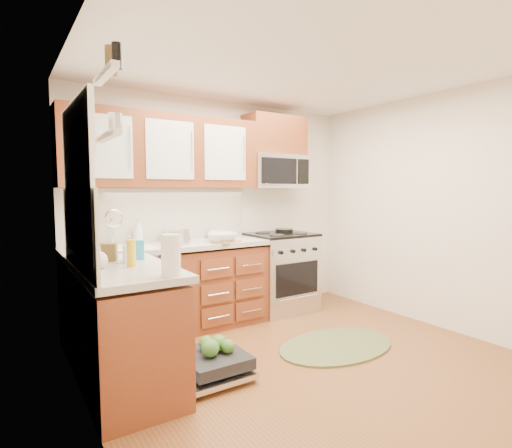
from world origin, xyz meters
TOP-DOWN VIEW (x-y plane):
  - floor at (0.00, 0.00)m, footprint 3.50×3.50m
  - ceiling at (0.00, 0.00)m, footprint 3.50×3.50m
  - wall_back at (0.00, 1.75)m, footprint 3.50×0.04m
  - wall_left at (-1.75, 0.00)m, footprint 0.04×3.50m
  - wall_right at (1.75, 0.00)m, footprint 0.04×3.50m
  - base_cabinet_back at (-0.73, 1.45)m, footprint 2.05×0.60m
  - base_cabinet_left at (-1.45, 0.52)m, footprint 0.60×1.25m
  - countertop_back at (-0.72, 1.44)m, footprint 2.07×0.64m
  - countertop_left at (-1.44, 0.53)m, footprint 0.64×1.27m
  - backsplash_back at (-0.73, 1.74)m, footprint 2.05×0.02m
  - backsplash_left at (-1.74, 0.52)m, footprint 0.02×1.25m
  - upper_cabinets at (-0.73, 1.57)m, footprint 2.05×0.35m
  - cabinet_over_mw at (0.68, 1.57)m, footprint 0.76×0.35m
  - range at (0.68, 1.43)m, footprint 0.76×0.64m
  - microwave at (0.68, 1.55)m, footprint 0.76×0.38m
  - sink at (-1.25, 1.42)m, footprint 0.62×0.50m
  - dishwasher at (-0.86, 0.30)m, footprint 0.70×0.60m
  - window at (-1.74, 0.50)m, footprint 0.03×1.05m
  - window_blind at (-1.71, 0.50)m, footprint 0.02×0.96m
  - shelf_upper at (-1.72, -0.35)m, footprint 0.04×0.40m
  - shelf_lower at (-1.72, -0.35)m, footprint 0.04×0.40m
  - rug at (0.43, 0.20)m, footprint 1.42×1.18m
  - skillet at (0.79, 1.51)m, footprint 0.28×0.28m
  - stock_pot at (-0.65, 1.60)m, footprint 0.24×0.24m
  - cutting_board at (-0.19, 1.22)m, footprint 0.33×0.28m
  - canister at (-0.62, 1.29)m, footprint 0.13×0.13m
  - paper_towel_roll at (-1.28, -0.02)m, footprint 0.17×0.17m
  - mustard_bottle at (-1.40, 0.44)m, footprint 0.07×0.07m
  - red_bottle at (-1.27, 0.00)m, footprint 0.08×0.08m
  - wooden_box at (-1.49, 0.78)m, footprint 0.16×0.14m
  - blue_carton at (-1.28, 0.70)m, footprint 0.11×0.09m
  - bowl_a at (-0.02, 1.60)m, footprint 0.30×0.30m
  - bowl_b at (-0.23, 1.25)m, footprint 0.34×0.34m
  - cup at (-0.13, 1.65)m, footprint 0.13×0.13m
  - soap_bottle_a at (-1.00, 1.62)m, footprint 0.12×0.12m
  - soap_bottle_b at (-1.37, 0.61)m, footprint 0.11×0.11m
  - soap_bottle_c at (-1.62, 0.49)m, footprint 0.17×0.17m

SIDE VIEW (x-z plane):
  - floor at x=0.00m, z-range 0.00..0.00m
  - rug at x=0.43m, z-range 0.00..0.02m
  - dishwasher at x=-0.86m, z-range 0.00..0.20m
  - base_cabinet_back at x=-0.73m, z-range 0.00..0.85m
  - base_cabinet_left at x=-1.45m, z-range 0.00..0.85m
  - range at x=0.68m, z-range 0.00..0.95m
  - sink at x=-1.25m, z-range 0.67..0.93m
  - countertop_back at x=-0.72m, z-range 0.88..0.93m
  - countertop_left at x=-1.44m, z-range 0.88..0.93m
  - cutting_board at x=-0.19m, z-range 0.93..0.94m
  - bowl_a at x=-0.02m, z-range 0.93..0.99m
  - skillet at x=0.79m, z-range 0.95..0.99m
  - bowl_b at x=-0.23m, z-range 0.93..1.02m
  - cup at x=-0.13m, z-range 0.93..1.02m
  - stock_pot at x=-0.65m, z-range 0.93..1.04m
  - wooden_box at x=-1.49m, z-range 0.93..1.06m
  - blue_carton at x=-1.28m, z-range 0.93..1.08m
  - canister at x=-0.62m, z-range 0.93..1.09m
  - soap_bottle_c at x=-1.62m, z-range 0.92..1.09m
  - mustard_bottle at x=-1.40m, z-range 0.93..1.12m
  - soap_bottle_b at x=-1.37m, z-range 0.93..1.13m
  - soap_bottle_a at x=-1.00m, z-range 0.93..1.19m
  - red_bottle at x=-1.27m, z-range 0.93..1.19m
  - paper_towel_roll at x=-1.28m, z-range 0.93..1.20m
  - backsplash_back at x=-0.73m, z-range 0.93..1.49m
  - backsplash_left at x=-1.74m, z-range 0.93..1.49m
  - wall_back at x=0.00m, z-range 0.00..2.50m
  - wall_left at x=-1.75m, z-range 0.00..2.50m
  - wall_right at x=1.75m, z-range 0.00..2.50m
  - window at x=-1.74m, z-range 1.02..2.08m
  - microwave at x=0.68m, z-range 1.50..1.90m
  - shelf_lower at x=-1.72m, z-range 1.74..1.76m
  - upper_cabinets at x=-0.73m, z-range 1.50..2.25m
  - window_blind at x=-1.71m, z-range 1.68..2.08m
  - shelf_upper at x=-1.72m, z-range 2.03..2.06m
  - cabinet_over_mw at x=0.68m, z-range 1.90..2.37m
  - ceiling at x=0.00m, z-range 2.50..2.50m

